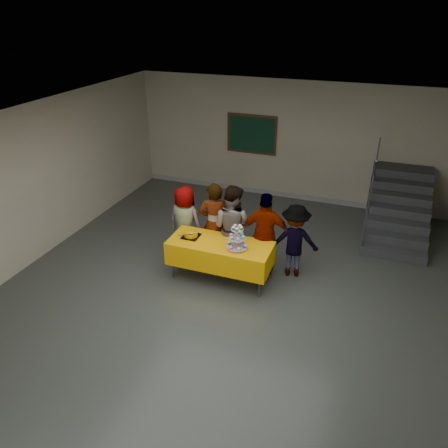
# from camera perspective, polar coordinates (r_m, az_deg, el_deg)

# --- Properties ---
(room_shell) EXTENTS (10.00, 10.04, 3.02)m
(room_shell) POSITION_cam_1_polar(r_m,az_deg,el_deg) (6.46, -0.66, 4.19)
(room_shell) COLOR #4C514C
(room_shell) RESTS_ON ground
(bake_table) EXTENTS (1.88, 0.78, 0.77)m
(bake_table) POSITION_cam_1_polar(r_m,az_deg,el_deg) (7.96, -0.50, -3.78)
(bake_table) COLOR #595960
(bake_table) RESTS_ON ground
(cupcake_stand) EXTENTS (0.38, 0.38, 0.44)m
(cupcake_stand) POSITION_cam_1_polar(r_m,az_deg,el_deg) (7.59, 1.72, -1.96)
(cupcake_stand) COLOR silver
(cupcake_stand) RESTS_ON bake_table
(bear_cake) EXTENTS (0.32, 0.36, 0.12)m
(bear_cake) POSITION_cam_1_polar(r_m,az_deg,el_deg) (8.04, -4.34, -1.29)
(bear_cake) COLOR black
(bear_cake) RESTS_ON bake_table
(schoolchild_a) EXTENTS (0.79, 0.57, 1.49)m
(schoolchild_a) POSITION_cam_1_polar(r_m,az_deg,el_deg) (8.66, -5.09, 0.29)
(schoolchild_a) COLOR slate
(schoolchild_a) RESTS_ON ground
(schoolchild_b) EXTENTS (0.69, 0.55, 1.67)m
(schoolchild_b) POSITION_cam_1_polar(r_m,az_deg,el_deg) (8.36, -1.27, 0.02)
(schoolchild_b) COLOR slate
(schoolchild_b) RESTS_ON ground
(schoolchild_c) EXTENTS (0.92, 0.78, 1.67)m
(schoolchild_c) POSITION_cam_1_polar(r_m,az_deg,el_deg) (8.25, 1.04, -0.35)
(schoolchild_c) COLOR slate
(schoolchild_c) RESTS_ON ground
(schoolchild_d) EXTENTS (0.99, 0.51, 1.63)m
(schoolchild_d) POSITION_cam_1_polar(r_m,az_deg,el_deg) (8.06, 5.45, -1.38)
(schoolchild_d) COLOR slate
(schoolchild_d) RESTS_ON ground
(schoolchild_e) EXTENTS (1.01, 0.70, 1.42)m
(schoolchild_e) POSITION_cam_1_polar(r_m,az_deg,el_deg) (8.13, 9.19, -2.17)
(schoolchild_e) COLOR slate
(schoolchild_e) RESTS_ON ground
(staircase) EXTENTS (1.30, 2.40, 2.04)m
(staircase) POSITION_cam_1_polar(r_m,az_deg,el_deg) (10.53, 21.64, 1.92)
(staircase) COLOR #424447
(staircase) RESTS_ON ground
(noticeboard) EXTENTS (1.30, 0.05, 1.00)m
(noticeboard) POSITION_cam_1_polar(r_m,az_deg,el_deg) (11.37, 3.63, 11.61)
(noticeboard) COLOR #472B16
(noticeboard) RESTS_ON ground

